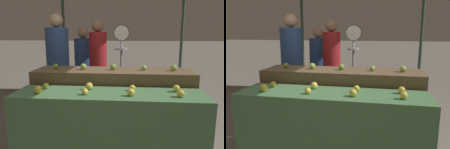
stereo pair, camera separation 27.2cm
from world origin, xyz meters
The scene contains 19 objects.
display_counter_front centered at (0.00, 0.00, 0.41)m, with size 2.17×0.55×0.83m, color #4C7A4C.
display_counter_back centered at (0.00, 0.60, 0.49)m, with size 2.17×0.55×0.98m, color brown.
apple_front_0 centered at (-0.78, -0.10, 0.87)m, with size 0.09×0.09×0.09m, color gold.
apple_front_1 centered at (-0.25, -0.10, 0.86)m, with size 0.07×0.07×0.07m, color yellow.
apple_front_2 centered at (0.25, -0.10, 0.87)m, with size 0.08×0.08×0.08m, color gold.
apple_front_3 centered at (0.77, -0.10, 0.87)m, with size 0.08×0.08×0.08m, color gold.
apple_front_4 centered at (-0.77, 0.11, 0.86)m, with size 0.07×0.07×0.07m, color gold.
apple_front_5 centered at (-0.25, 0.11, 0.87)m, with size 0.09×0.09×0.09m, color yellow.
apple_front_6 centered at (0.26, 0.11, 0.86)m, with size 0.07×0.07×0.07m, color gold.
apple_front_7 centered at (0.76, 0.11, 0.87)m, with size 0.08×0.08×0.08m, color gold.
apple_back_0 centered at (-0.82, 0.61, 1.02)m, with size 0.07×0.07×0.07m, color #7AA338.
apple_back_1 centered at (-0.42, 0.59, 1.03)m, with size 0.09×0.09×0.09m, color #8EB247.
apple_back_2 centered at (0.00, 0.59, 1.02)m, with size 0.08×0.08×0.08m, color #7AA338.
apple_back_3 centered at (0.42, 0.60, 1.02)m, with size 0.07×0.07×0.07m, color #8EB247.
apple_back_4 centered at (0.82, 0.59, 1.02)m, with size 0.08×0.08×0.08m, color #84AD3D.
produce_scale centered at (0.08, 1.28, 1.16)m, with size 0.26×0.20×1.60m.
person_vendor_at_scale centered at (-0.37, 1.63, 1.00)m, with size 0.43×0.43×1.71m.
person_customer_left centered at (-0.71, 1.96, 0.90)m, with size 0.48×0.48×1.57m.
person_customer_right centered at (-1.06, 1.41, 1.04)m, with size 0.47×0.47×1.80m.
Camera 2 is at (0.51, -2.32, 1.52)m, focal length 35.00 mm.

